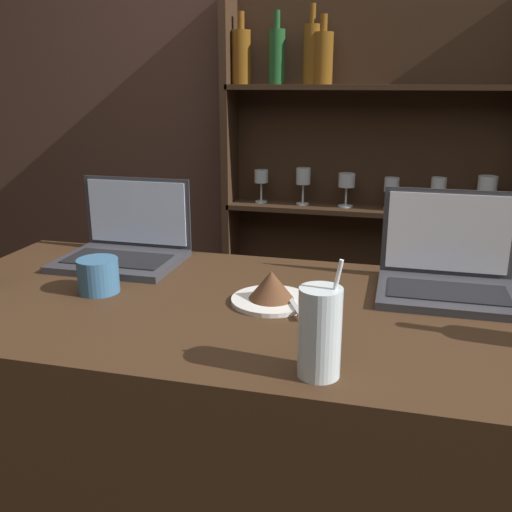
% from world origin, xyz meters
% --- Properties ---
extents(back_wall, '(7.00, 0.06, 2.70)m').
position_xyz_m(back_wall, '(0.00, 1.66, 1.35)').
color(back_wall, '#4C3328').
rests_on(back_wall, ground_plane).
extents(back_shelf, '(1.18, 0.18, 1.91)m').
position_xyz_m(back_shelf, '(0.03, 1.58, 1.02)').
color(back_shelf, '#332114').
rests_on(back_shelf, ground_plane).
extents(laptop_near, '(0.31, 0.24, 0.21)m').
position_xyz_m(laptop_near, '(-0.53, 0.58, 1.13)').
color(laptop_near, '#333338').
rests_on(laptop_near, bar_counter).
extents(laptop_far, '(0.30, 0.23, 0.22)m').
position_xyz_m(laptop_far, '(0.29, 0.54, 1.14)').
color(laptop_far, '#333338').
rests_on(laptop_far, bar_counter).
extents(cake_plate, '(0.18, 0.18, 0.07)m').
position_xyz_m(cake_plate, '(-0.08, 0.37, 1.12)').
color(cake_plate, silver).
rests_on(cake_plate, bar_counter).
extents(water_glass, '(0.07, 0.07, 0.20)m').
position_xyz_m(water_glass, '(0.06, 0.08, 1.16)').
color(water_glass, silver).
rests_on(water_glass, bar_counter).
extents(coffee_cup, '(0.09, 0.09, 0.08)m').
position_xyz_m(coffee_cup, '(-0.48, 0.34, 1.13)').
color(coffee_cup, '#38668C').
rests_on(coffee_cup, bar_counter).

